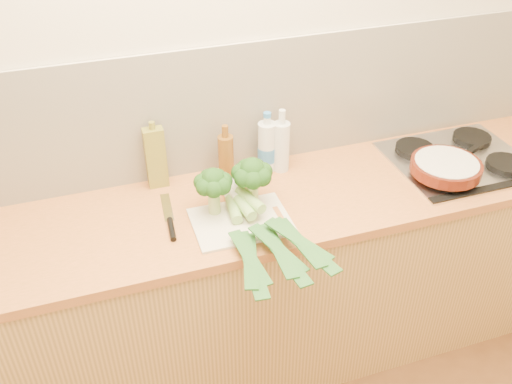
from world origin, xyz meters
TOP-DOWN VIEW (x-y plane):
  - room_shell at (0.00, 1.49)m, footprint 3.50×3.50m
  - counter at (0.00, 1.20)m, footprint 3.20×0.62m
  - gas_hob at (1.02, 1.20)m, footprint 0.58×0.50m
  - chopping_board at (-0.01, 1.09)m, footprint 0.36×0.27m
  - broccoli_left at (-0.09, 1.17)m, footprint 0.14×0.15m
  - broccoli_right at (0.06, 1.17)m, footprint 0.16×0.16m
  - leek_front at (-0.03, 1.06)m, footprint 0.13×0.67m
  - leek_mid at (0.02, 1.02)m, footprint 0.14×0.62m
  - leek_back at (0.06, 1.06)m, footprint 0.24×0.67m
  - chefs_knife at (-0.27, 1.16)m, footprint 0.05×0.31m
  - skillet at (0.88, 1.10)m, footprint 0.40×0.29m
  - oil_tin at (-0.26, 1.44)m, footprint 0.08×0.05m
  - glass_bottle at (0.26, 1.39)m, footprint 0.07×0.07m
  - amber_bottle at (0.02, 1.40)m, footprint 0.06×0.06m
  - water_bottle at (0.20, 1.41)m, footprint 0.08×0.08m

SIDE VIEW (x-z plane):
  - counter at x=0.00m, z-range 0.00..0.90m
  - chopping_board at x=-0.01m, z-range 0.90..0.91m
  - chefs_knife at x=-0.27m, z-range 0.90..0.92m
  - gas_hob at x=1.02m, z-range 0.89..0.93m
  - leek_front at x=-0.03m, z-range 0.91..0.96m
  - leek_mid at x=0.02m, z-range 0.93..0.97m
  - skillet at x=0.88m, z-range 0.94..0.99m
  - leek_back at x=0.06m, z-range 0.95..0.99m
  - amber_bottle at x=0.02m, z-range 0.88..1.12m
  - water_bottle at x=0.20m, z-range 0.88..1.13m
  - glass_bottle at x=0.26m, z-range 0.88..1.16m
  - oil_tin at x=-0.26m, z-range 0.89..1.18m
  - broccoli_left at x=-0.09m, z-range 0.95..1.14m
  - broccoli_right at x=0.06m, z-range 0.95..1.15m
  - room_shell at x=0.00m, z-range -0.58..2.92m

